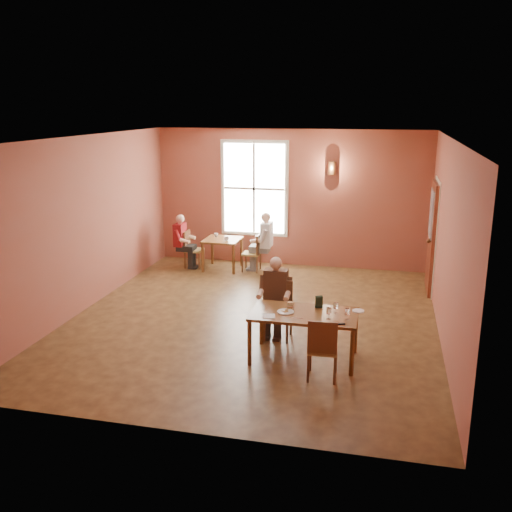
% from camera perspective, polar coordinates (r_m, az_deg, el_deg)
% --- Properties ---
extents(ground, '(6.00, 7.00, 0.01)m').
position_cam_1_polar(ground, '(9.67, -0.27, -6.32)').
color(ground, brown).
rests_on(ground, ground).
extents(wall_back, '(6.00, 0.04, 3.00)m').
position_cam_1_polar(wall_back, '(12.60, 3.43, 5.76)').
color(wall_back, brown).
rests_on(wall_back, ground).
extents(wall_front, '(6.00, 0.04, 3.00)m').
position_cam_1_polar(wall_front, '(6.01, -8.07, -4.73)').
color(wall_front, brown).
rests_on(wall_front, ground).
extents(wall_left, '(0.04, 7.00, 3.00)m').
position_cam_1_polar(wall_left, '(10.33, -16.72, 3.11)').
color(wall_left, brown).
rests_on(wall_left, ground).
extents(wall_right, '(0.04, 7.00, 3.00)m').
position_cam_1_polar(wall_right, '(9.03, 18.57, 1.32)').
color(wall_right, brown).
rests_on(wall_right, ground).
extents(ceiling, '(6.00, 7.00, 0.04)m').
position_cam_1_polar(ceiling, '(9.02, -0.29, 11.73)').
color(ceiling, white).
rests_on(ceiling, wall_back).
extents(window, '(1.36, 0.10, 1.96)m').
position_cam_1_polar(window, '(12.68, -0.19, 6.76)').
color(window, white).
rests_on(window, wall_back).
extents(door, '(0.12, 1.04, 2.10)m').
position_cam_1_polar(door, '(11.36, 17.10, 1.79)').
color(door, maroon).
rests_on(door, ground).
extents(wall_sconce, '(0.16, 0.16, 0.28)m').
position_cam_1_polar(wall_sconce, '(12.29, 7.59, 8.72)').
color(wall_sconce, brown).
rests_on(wall_sconce, wall_back).
extents(main_table, '(1.48, 0.83, 0.69)m').
position_cam_1_polar(main_table, '(8.14, 4.81, -7.97)').
color(main_table, brown).
rests_on(main_table, ground).
extents(chair_diner_main, '(0.39, 0.39, 0.88)m').
position_cam_1_polar(chair_diner_main, '(8.77, 2.21, -5.52)').
color(chair_diner_main, '#3C1C0F').
rests_on(chair_diner_main, ground).
extents(diner_main, '(0.48, 0.48, 1.19)m').
position_cam_1_polar(diner_main, '(8.69, 2.18, -4.63)').
color(diner_main, '#3C281A').
rests_on(diner_main, ground).
extents(chair_empty, '(0.40, 0.40, 0.86)m').
position_cam_1_polar(chair_empty, '(7.59, 6.70, -9.09)').
color(chair_empty, '#613313').
rests_on(chair_empty, ground).
extents(plate_food, '(0.31, 0.31, 0.03)m').
position_cam_1_polar(plate_food, '(8.00, 2.97, -5.55)').
color(plate_food, white).
rests_on(plate_food, main_table).
extents(sandwich, '(0.08, 0.08, 0.09)m').
position_cam_1_polar(sandwich, '(8.11, 3.47, -5.04)').
color(sandwich, tan).
rests_on(sandwich, main_table).
extents(goblet_a, '(0.08, 0.08, 0.17)m').
position_cam_1_polar(goblet_a, '(8.01, 7.99, -5.12)').
color(goblet_a, white).
rests_on(goblet_a, main_table).
extents(goblet_b, '(0.07, 0.07, 0.17)m').
position_cam_1_polar(goblet_b, '(7.81, 9.12, -5.72)').
color(goblet_b, white).
rests_on(goblet_b, main_table).
extents(goblet_c, '(0.07, 0.07, 0.18)m').
position_cam_1_polar(goblet_c, '(7.79, 7.29, -5.68)').
color(goblet_c, white).
rests_on(goblet_c, main_table).
extents(menu_stand, '(0.12, 0.09, 0.17)m').
position_cam_1_polar(menu_stand, '(8.20, 6.31, -4.58)').
color(menu_stand, '#1E3526').
rests_on(menu_stand, main_table).
extents(knife, '(0.18, 0.02, 0.00)m').
position_cam_1_polar(knife, '(7.81, 4.06, -6.21)').
color(knife, white).
rests_on(knife, main_table).
extents(napkin, '(0.20, 0.20, 0.01)m').
position_cam_1_polar(napkin, '(7.86, 1.29, -6.01)').
color(napkin, white).
rests_on(napkin, main_table).
extents(side_plate, '(0.22, 0.22, 0.01)m').
position_cam_1_polar(side_plate, '(8.16, 10.19, -5.42)').
color(side_plate, silver).
rests_on(side_plate, main_table).
extents(sunglasses, '(0.13, 0.08, 0.01)m').
position_cam_1_polar(sunglasses, '(7.66, 8.44, -6.74)').
color(sunglasses, black).
rests_on(sunglasses, main_table).
extents(second_table, '(0.76, 0.76, 0.67)m').
position_cam_1_polar(second_table, '(12.47, -3.36, 0.20)').
color(second_table, brown).
rests_on(second_table, ground).
extents(chair_diner_white, '(0.36, 0.36, 0.81)m').
position_cam_1_polar(chair_diner_white, '(12.29, -0.46, 0.34)').
color(chair_diner_white, '#5C3316').
rests_on(chair_diner_white, ground).
extents(diner_white, '(0.49, 0.49, 1.24)m').
position_cam_1_polar(diner_white, '(12.23, -0.33, 1.29)').
color(diner_white, silver).
rests_on(diner_white, ground).
extents(chair_diner_maroon, '(0.36, 0.36, 0.81)m').
position_cam_1_polar(chair_diner_maroon, '(12.65, -6.19, 0.68)').
color(chair_diner_maroon, '#502616').
rests_on(chair_diner_maroon, ground).
extents(diner_maroon, '(0.46, 0.46, 1.15)m').
position_cam_1_polar(diner_maroon, '(12.62, -6.34, 1.42)').
color(diner_maroon, maroon).
rests_on(diner_maroon, ground).
extents(cup_a, '(0.14, 0.14, 0.08)m').
position_cam_1_polar(cup_a, '(12.23, -2.98, 1.73)').
color(cup_a, silver).
rests_on(cup_a, second_table).
extents(cup_b, '(0.11, 0.11, 0.09)m').
position_cam_1_polar(cup_b, '(12.58, -4.01, 2.11)').
color(cup_b, silver).
rests_on(cup_b, second_table).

